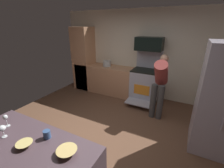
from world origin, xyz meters
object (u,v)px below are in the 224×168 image
at_px(microwave, 149,44).
at_px(wine_glass_far, 2,129).
at_px(mixing_bowl_small, 67,151).
at_px(oven_range, 145,84).
at_px(wine_glass_near, 5,118).
at_px(mixing_bowl_prep, 25,145).
at_px(mug_coffee, 47,134).
at_px(person_cook, 160,82).
at_px(stock_pot, 107,63).

distance_m(microwave, wine_glass_far, 3.72).
bearing_deg(wine_glass_far, microwave, 77.67).
bearing_deg(mixing_bowl_small, oven_range, 91.30).
relative_size(mixing_bowl_small, wine_glass_near, 1.27).
distance_m(oven_range, mixing_bowl_prep, 3.52).
distance_m(mixing_bowl_prep, wine_glass_near, 0.57).
height_order(wine_glass_near, mug_coffee, wine_glass_near).
bearing_deg(person_cook, microwave, 123.87).
bearing_deg(stock_pot, wine_glass_near, -84.28).
xyz_separation_m(oven_range, microwave, (0.00, 0.10, 1.16)).
height_order(oven_range, mug_coffee, oven_range).
bearing_deg(oven_range, wine_glass_near, -106.08).
bearing_deg(wine_glass_near, microwave, 74.35).
relative_size(person_cook, wine_glass_far, 9.38).
xyz_separation_m(mixing_bowl_prep, wine_glass_far, (-0.37, -0.01, 0.09)).
distance_m(person_cook, stock_pot, 1.96).
height_order(oven_range, wine_glass_near, oven_range).
bearing_deg(mixing_bowl_prep, wine_glass_near, 166.50).
height_order(wine_glass_near, wine_glass_far, wine_glass_near).
xyz_separation_m(wine_glass_far, stock_pot, (-0.52, 3.50, -0.02)).
bearing_deg(wine_glass_far, mug_coffee, 25.39).
height_order(person_cook, mixing_bowl_small, person_cook).
relative_size(wine_glass_far, stock_pot, 0.63).
bearing_deg(wine_glass_near, person_cook, 60.74).
xyz_separation_m(oven_range, mug_coffee, (-0.30, -3.26, 0.44)).
xyz_separation_m(oven_range, person_cook, (0.52, -0.69, 0.39)).
height_order(wine_glass_far, stock_pot, stock_pot).
bearing_deg(wine_glass_near, mixing_bowl_prep, -13.50).
height_order(person_cook, stock_pot, person_cook).
xyz_separation_m(mixing_bowl_prep, mug_coffee, (0.11, 0.21, 0.03)).
bearing_deg(person_cook, oven_range, 127.39).
height_order(person_cook, wine_glass_near, person_cook).
bearing_deg(microwave, mug_coffee, -95.18).
bearing_deg(microwave, oven_range, -90.00).
bearing_deg(oven_range, microwave, 90.00).
height_order(mug_coffee, stock_pot, stock_pot).
height_order(mixing_bowl_small, mug_coffee, mug_coffee).
height_order(microwave, mixing_bowl_small, microwave).
bearing_deg(mug_coffee, mixing_bowl_prep, -117.90).
height_order(microwave, person_cook, microwave).
bearing_deg(stock_pot, wine_glass_far, -81.61).
bearing_deg(person_cook, stock_pot, 158.95).
height_order(mixing_bowl_prep, stock_pot, stock_pot).
bearing_deg(oven_range, mug_coffee, -95.33).
distance_m(mug_coffee, stock_pot, 3.42).
bearing_deg(wine_glass_far, stock_pot, 98.39).
bearing_deg(person_cook, mug_coffee, -107.86).
distance_m(microwave, mixing_bowl_small, 3.51).
height_order(microwave, wine_glass_far, microwave).
distance_m(oven_range, mixing_bowl_small, 3.36).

